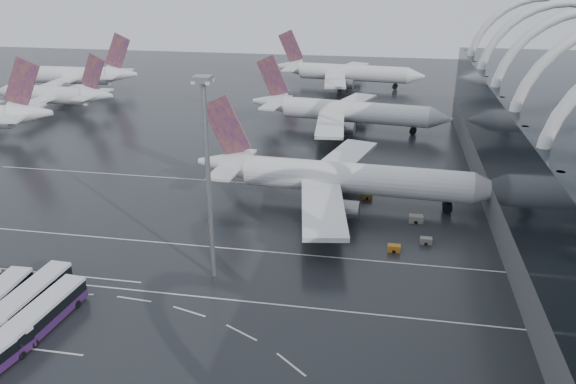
% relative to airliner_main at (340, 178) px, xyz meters
% --- Properties ---
extents(ground, '(420.00, 420.00, 0.00)m').
position_rel_airliner_main_xyz_m(ground, '(-14.72, -33.22, -4.85)').
color(ground, black).
rests_on(ground, ground).
extents(lane_marking_near, '(120.00, 0.25, 0.01)m').
position_rel_airliner_main_xyz_m(lane_marking_near, '(-14.72, -35.22, -4.84)').
color(lane_marking_near, silver).
rests_on(lane_marking_near, ground).
extents(lane_marking_mid, '(120.00, 0.25, 0.01)m').
position_rel_airliner_main_xyz_m(lane_marking_mid, '(-14.72, -21.22, -4.84)').
color(lane_marking_mid, silver).
rests_on(lane_marking_mid, ground).
extents(lane_marking_far, '(120.00, 0.25, 0.01)m').
position_rel_airliner_main_xyz_m(lane_marking_far, '(-14.72, 6.78, -4.84)').
color(lane_marking_far, silver).
rests_on(lane_marking_far, ground).
extents(bus_bay_line_north, '(28.00, 0.25, 0.01)m').
position_rel_airliner_main_xyz_m(bus_bay_line_north, '(-38.72, -33.22, -4.84)').
color(bus_bay_line_north, silver).
rests_on(bus_bay_line_north, ground).
extents(airliner_main, '(57.11, 50.08, 19.35)m').
position_rel_airliner_main_xyz_m(airliner_main, '(0.00, 0.00, 0.00)').
color(airliner_main, silver).
rests_on(airliner_main, ground).
extents(airliner_gate_b, '(54.10, 48.24, 18.78)m').
position_rel_airliner_main_xyz_m(airliner_gate_b, '(-3.33, 50.30, -0.15)').
color(airliner_gate_b, silver).
rests_on(airliner_gate_b, ground).
extents(airliner_gate_c, '(54.34, 49.86, 19.35)m').
position_rel_airliner_main_xyz_m(airliner_gate_c, '(-7.94, 106.10, -0.01)').
color(airliner_gate_c, silver).
rests_on(airliner_gate_c, ground).
extents(jet_remote_mid, '(40.64, 32.75, 17.69)m').
position_rel_airliner_main_xyz_m(jet_remote_mid, '(-91.04, 55.69, -0.28)').
color(jet_remote_mid, silver).
rests_on(jet_remote_mid, ground).
extents(jet_remote_far, '(45.57, 36.65, 19.93)m').
position_rel_airliner_main_xyz_m(jet_remote_far, '(-99.01, 83.05, 0.30)').
color(jet_remote_far, silver).
rests_on(jet_remote_far, ground).
extents(bus_row_near_c, '(3.77, 13.80, 3.36)m').
position_rel_airliner_main_xyz_m(bus_row_near_c, '(-35.65, -41.87, -3.00)').
color(bus_row_near_c, '#321544').
rests_on(bus_row_near_c, ground).
extents(bus_row_near_d, '(4.04, 13.43, 3.26)m').
position_rel_airliner_main_xyz_m(bus_row_near_d, '(-32.04, -44.58, -3.06)').
color(bus_row_near_d, '#321544').
rests_on(bus_row_near_d, ground).
extents(floodlight_mast, '(2.19, 2.19, 28.60)m').
position_rel_airliner_main_xyz_m(floodlight_mast, '(-15.21, -29.58, 13.14)').
color(floodlight_mast, gray).
rests_on(floodlight_mast, ground).
extents(gse_cart_belly_a, '(1.97, 1.16, 1.07)m').
position_rel_airliner_main_xyz_m(gse_cart_belly_a, '(10.21, -17.63, -4.31)').
color(gse_cart_belly_a, '#B36E17').
rests_on(gse_cart_belly_a, ground).
extents(gse_cart_belly_b, '(2.39, 1.41, 1.31)m').
position_rel_airliner_main_xyz_m(gse_cart_belly_b, '(13.88, -6.30, -4.19)').
color(gse_cart_belly_b, slate).
rests_on(gse_cart_belly_b, ground).
extents(gse_cart_belly_c, '(2.33, 1.37, 1.27)m').
position_rel_airliner_main_xyz_m(gse_cart_belly_c, '(-1.94, -13.68, -4.21)').
color(gse_cart_belly_c, '#B36E17').
rests_on(gse_cart_belly_c, ground).
extents(gse_cart_belly_d, '(1.89, 1.11, 1.03)m').
position_rel_airliner_main_xyz_m(gse_cart_belly_d, '(15.23, -14.09, -4.33)').
color(gse_cart_belly_d, slate).
rests_on(gse_cart_belly_d, ground).
extents(gse_cart_belly_e, '(1.94, 1.14, 1.06)m').
position_rel_airliner_main_xyz_m(gse_cart_belly_e, '(5.10, 2.91, -4.32)').
color(gse_cart_belly_e, '#B36E17').
rests_on(gse_cart_belly_e, ground).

